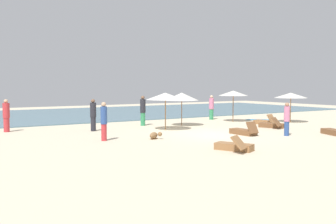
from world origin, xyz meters
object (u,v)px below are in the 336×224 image
Objects in this scene: dog at (154,135)px; person_3 at (104,121)px; lounger_3 at (266,122)px; umbrella_2 at (165,96)px; person_0 at (143,110)px; person_4 at (287,119)px; umbrella_3 at (233,93)px; lounger_2 at (272,125)px; surfboard at (259,120)px; lounger_0 at (234,146)px; person_5 at (93,115)px; person_2 at (211,107)px; person_1 at (6,116)px; umbrella_1 at (182,97)px; lounger_5 at (244,131)px; lounger_4 at (336,132)px; umbrella_0 at (291,95)px.

person_3 is at bearing 161.94° from dog.
umbrella_2 is at bearing 172.64° from lounger_3.
person_4 is at bearing -64.02° from person_0.
lounger_2 is at bearing -96.36° from umbrella_3.
person_0 reaches higher than surfboard.
lounger_0 is 0.98× the size of person_5.
person_2 is at bearing 75.77° from person_4.
lounger_2 is 0.98× the size of person_1.
lounger_2 is 15.44m from person_1.
person_0 reaches higher than lounger_0.
person_1 reaches higher than person_4.
umbrella_3 is 10.16m from dog.
lounger_3 is (8.40, 6.42, 0.00)m from lounger_0.
umbrella_1 reaches higher than person_1.
lounger_3 is (5.14, -2.27, -1.69)m from umbrella_1.
dog is at bearing -142.53° from person_2.
umbrella_1 is 7.27m from surfboard.
person_4 is (3.99, -8.18, -0.09)m from person_0.
person_1 is (-9.98, 2.53, -0.95)m from umbrella_1.
person_2 is at bearing 11.76° from person_5.
umbrella_1 is 1.29× the size of lounger_5.
umbrella_2 is at bearing 121.64° from lounger_5.
person_4 is (-2.12, -2.95, 0.71)m from lounger_2.
person_2 is 1.06× the size of person_4.
lounger_4 is at bearing -32.74° from lounger_5.
lounger_5 is at bearing -85.61° from umbrella_1.
lounger_3 is 5.61m from lounger_5.
lounger_2 is (4.10, -3.78, -1.69)m from umbrella_1.
surfboard is at bearing -7.57° from person_1.
person_5 is (-2.49, 9.05, 0.75)m from lounger_0.
person_1 is at bearing 143.07° from lounger_5.
lounger_0 is 10.24m from person_0.
lounger_4 is (7.67, 0.83, 0.00)m from lounger_0.
person_4 is at bearing 155.19° from lounger_4.
person_3 is 2.53m from dog.
dog is (2.29, -0.75, -0.75)m from person_3.
umbrella_3 reaches higher than lounger_5.
person_1 is 17.18m from surfboard.
person_3 is 0.96× the size of surfboard.
umbrella_2 is 1.18× the size of surfboard.
lounger_2 is at bearing -124.68° from lounger_3.
umbrella_2 reaches higher than person_3.
lounger_4 is at bearing 6.16° from lounger_0.
umbrella_0 reaches higher than lounger_0.
umbrella_2 reaches higher than lounger_5.
surfboard is at bearing 54.17° from person_4.
person_0 reaches higher than person_5.
surfboard is at bearing 39.91° from lounger_5.
umbrella_0 is at bearing -20.56° from person_0.
lounger_5 is 2.26m from person_4.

